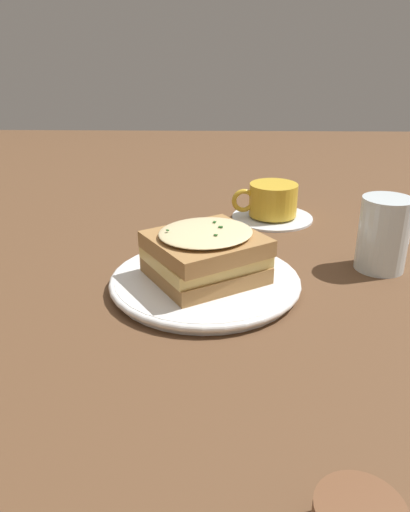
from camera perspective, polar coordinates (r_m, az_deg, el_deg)
ground_plane at (r=0.65m, az=-0.68°, el=-3.32°), size 2.40×2.40×0.00m
dinner_plate at (r=0.64m, az=0.00°, el=-2.90°), size 0.25×0.25×0.02m
sandwich at (r=0.63m, az=0.04°, el=0.27°), size 0.17×0.17×0.07m
teacup_with_saucer at (r=0.90m, az=7.68°, el=5.93°), size 0.14×0.15×0.06m
water_glass at (r=0.72m, az=19.71°, el=2.37°), size 0.07×0.07×0.10m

